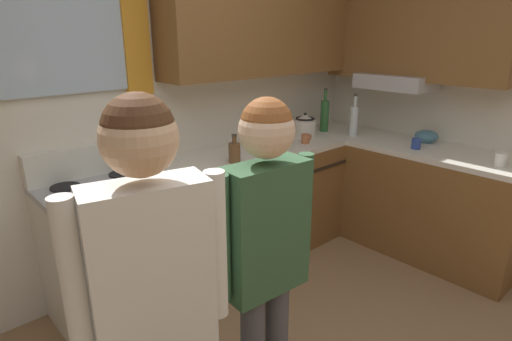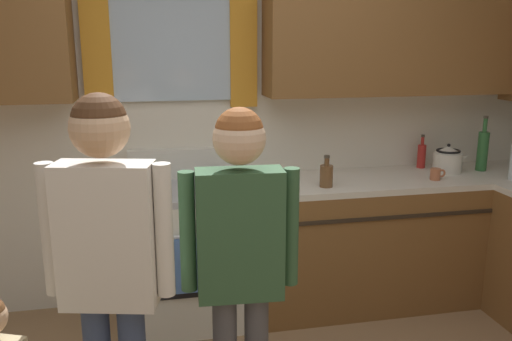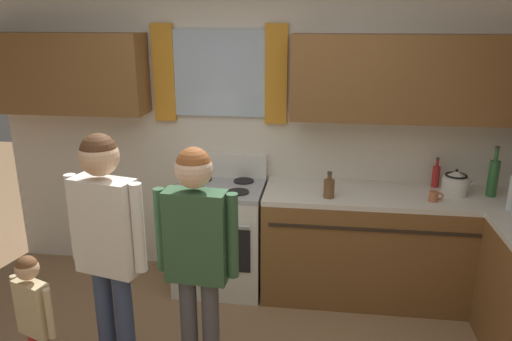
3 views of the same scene
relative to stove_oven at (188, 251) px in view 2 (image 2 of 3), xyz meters
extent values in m
cube|color=silver|center=(0.30, 0.36, 0.83)|extent=(4.60, 0.10, 2.60)
cube|color=silver|center=(-0.04, 0.29, 1.31)|extent=(0.76, 0.03, 0.70)
cube|color=orange|center=(-0.51, 0.28, 1.31)|extent=(0.18, 0.04, 0.80)
cube|color=orange|center=(0.43, 0.28, 1.31)|extent=(0.18, 0.04, 0.80)
cube|color=brown|center=(1.58, 0.15, 1.31)|extent=(2.04, 0.32, 0.65)
cube|color=brown|center=(1.49, 0.00, -0.04)|extent=(2.22, 0.62, 0.86)
cube|color=silver|center=(1.49, 0.00, 0.41)|extent=(2.22, 0.62, 0.04)
cube|color=#2D2319|center=(1.49, -0.32, 0.25)|extent=(2.10, 0.01, 0.02)
cube|color=silver|center=(0.00, 0.00, -0.04)|extent=(0.72, 0.62, 0.86)
cube|color=black|center=(0.00, -0.32, 0.01)|extent=(0.60, 0.01, 0.36)
cylinder|color=#ADADB2|center=(0.00, -0.34, 0.23)|extent=(0.60, 0.02, 0.02)
cube|color=#ADADB2|center=(0.00, 0.00, 0.41)|extent=(0.72, 0.62, 0.04)
cube|color=silver|center=(0.00, 0.27, 0.53)|extent=(0.72, 0.08, 0.20)
cylinder|color=black|center=(-0.18, -0.14, 0.44)|extent=(0.17, 0.17, 0.01)
cylinder|color=black|center=(0.18, -0.14, 0.44)|extent=(0.17, 0.17, 0.01)
cylinder|color=black|center=(-0.18, 0.13, 0.44)|extent=(0.17, 0.17, 0.01)
cylinder|color=black|center=(0.18, 0.13, 0.44)|extent=(0.17, 0.17, 0.01)
cube|color=#4C72B7|center=(0.00, -0.35, 0.05)|extent=(0.20, 0.02, 0.34)
cylinder|color=red|center=(1.74, 0.21, 0.52)|extent=(0.06, 0.06, 0.17)
cylinder|color=red|center=(1.74, 0.21, 0.63)|extent=(0.02, 0.02, 0.06)
cylinder|color=#3F382D|center=(1.74, 0.21, 0.67)|extent=(0.03, 0.03, 0.02)
cylinder|color=brown|center=(0.88, -0.15, 0.50)|extent=(0.08, 0.08, 0.14)
cylinder|color=brown|center=(0.88, -0.15, 0.60)|extent=(0.03, 0.03, 0.05)
cylinder|color=#3F382D|center=(0.88, -0.15, 0.63)|extent=(0.04, 0.04, 0.02)
cylinder|color=#2D6633|center=(2.13, 0.05, 0.57)|extent=(0.08, 0.08, 0.28)
cylinder|color=#2D6633|center=(2.13, 0.05, 0.76)|extent=(0.03, 0.03, 0.10)
cylinder|color=#3F382D|center=(2.13, 0.05, 0.82)|extent=(0.03, 0.03, 0.02)
cylinder|color=#B76642|center=(1.66, -0.14, 0.47)|extent=(0.07, 0.07, 0.08)
torus|color=#B76642|center=(1.71, -0.14, 0.48)|extent=(0.06, 0.01, 0.06)
cylinder|color=silver|center=(1.86, 0.04, 0.50)|extent=(0.20, 0.20, 0.14)
cone|color=silver|center=(1.86, 0.04, 0.60)|extent=(0.18, 0.18, 0.05)
sphere|color=black|center=(1.86, 0.04, 0.63)|extent=(0.02, 0.02, 0.02)
cone|color=silver|center=(1.99, 0.04, 0.53)|extent=(0.09, 0.04, 0.07)
torus|color=black|center=(1.86, 0.04, 0.59)|extent=(0.17, 0.17, 0.02)
cube|color=white|center=(-0.39, -1.30, 0.62)|extent=(0.39, 0.24, 0.57)
cylinder|color=white|center=(-0.17, -1.35, 0.64)|extent=(0.07, 0.07, 0.52)
cylinder|color=white|center=(-0.60, -1.24, 0.64)|extent=(0.07, 0.07, 0.52)
sphere|color=#DBAD84|center=(-0.39, -1.30, 1.03)|extent=(0.22, 0.22, 0.22)
sphere|color=#4C2D19|center=(-0.39, -1.30, 1.06)|extent=(0.20, 0.20, 0.20)
cube|color=#335938|center=(0.13, -1.26, 0.57)|extent=(0.36, 0.17, 0.54)
cylinder|color=#335938|center=(0.34, -1.28, 0.59)|extent=(0.07, 0.07, 0.50)
cylinder|color=#335938|center=(-0.08, -1.25, 0.59)|extent=(0.07, 0.07, 0.50)
sphere|color=beige|center=(0.13, -1.26, 0.97)|extent=(0.21, 0.21, 0.21)
sphere|color=brown|center=(0.13, -1.26, 0.99)|extent=(0.19, 0.19, 0.19)
camera|label=1|loc=(-0.90, -2.34, 1.31)|focal=29.26mm
camera|label=2|loc=(-0.22, -3.26, 1.33)|focal=37.14mm
camera|label=3|loc=(0.80, -3.73, 1.76)|focal=34.52mm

